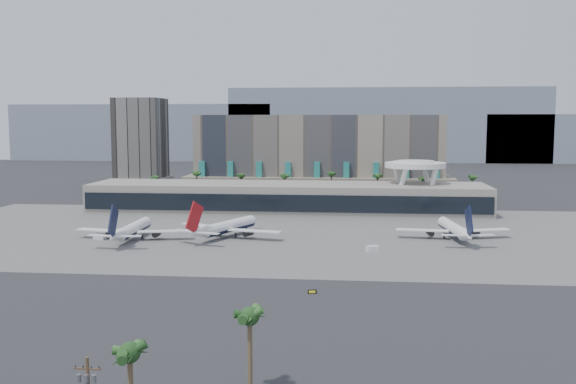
# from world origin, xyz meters

# --- Properties ---
(ground) EXTENTS (900.00, 900.00, 0.00)m
(ground) POSITION_xyz_m (0.00, 0.00, 0.00)
(ground) COLOR #232326
(ground) RESTS_ON ground
(apron_pad) EXTENTS (260.00, 130.00, 0.06)m
(apron_pad) POSITION_xyz_m (0.00, 55.00, 0.03)
(apron_pad) COLOR #5B5B59
(apron_pad) RESTS_ON ground
(mountain_ridge) EXTENTS (680.00, 60.00, 70.00)m
(mountain_ridge) POSITION_xyz_m (27.88, 470.00, 29.89)
(mountain_ridge) COLOR gray
(mountain_ridge) RESTS_ON ground
(hotel) EXTENTS (140.00, 30.00, 42.00)m
(hotel) POSITION_xyz_m (10.00, 174.41, 16.81)
(hotel) COLOR gray
(hotel) RESTS_ON ground
(office_tower) EXTENTS (30.00, 30.00, 52.00)m
(office_tower) POSITION_xyz_m (-95.00, 200.00, 22.94)
(office_tower) COLOR black
(office_tower) RESTS_ON ground
(terminal) EXTENTS (170.00, 32.50, 14.50)m
(terminal) POSITION_xyz_m (0.00, 109.84, 6.52)
(terminal) COLOR gray
(terminal) RESTS_ON ground
(saucer_structure) EXTENTS (26.00, 26.00, 21.89)m
(saucer_structure) POSITION_xyz_m (55.00, 116.00, 18.45)
(saucer_structure) COLOR white
(saucer_structure) RESTS_ON ground
(palm_row) EXTENTS (157.80, 2.80, 13.10)m
(palm_row) POSITION_xyz_m (7.00, 145.00, 10.50)
(palm_row) COLOR brown
(palm_row) RESTS_ON ground
(airliner_left) EXTENTS (39.23, 40.35, 13.94)m
(airliner_left) POSITION_xyz_m (-43.78, 37.38, 3.51)
(airliner_left) COLOR white
(airliner_left) RESTS_ON ground
(airliner_centre) EXTENTS (37.25, 38.35, 14.16)m
(airliner_centre) POSITION_xyz_m (-13.86, 45.18, 3.57)
(airliner_centre) COLOR white
(airliner_centre) RESTS_ON ground
(airliner_right) EXTENTS (38.13, 39.43, 13.63)m
(airliner_right) POSITION_xyz_m (61.73, 49.52, 3.44)
(airliner_right) COLOR white
(airliner_right) RESTS_ON ground
(service_vehicle_a) EXTENTS (4.56, 3.13, 2.03)m
(service_vehicle_a) POSITION_xyz_m (-54.63, 36.88, 1.02)
(service_vehicle_a) COLOR silver
(service_vehicle_a) RESTS_ON ground
(service_vehicle_b) EXTENTS (4.13, 3.32, 1.86)m
(service_vehicle_b) POSITION_xyz_m (34.31, 25.44, 0.93)
(service_vehicle_b) COLOR silver
(service_vehicle_b) RESTS_ON ground
(taxiway_sign) EXTENTS (2.05, 0.67, 0.93)m
(taxiway_sign) POSITION_xyz_m (19.29, -22.65, 0.46)
(taxiway_sign) COLOR black
(taxiway_sign) RESTS_ON ground
(near_palm_a) EXTENTS (6.00, 6.00, 11.04)m
(near_palm_a) POSITION_xyz_m (0.12, -87.93, 8.22)
(near_palm_a) COLOR brown
(near_palm_a) RESTS_ON ground
(near_palm_b) EXTENTS (6.00, 6.00, 12.62)m
(near_palm_b) POSITION_xyz_m (13.70, -76.33, 9.77)
(near_palm_b) COLOR brown
(near_palm_b) RESTS_ON ground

